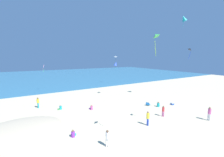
{
  "coord_description": "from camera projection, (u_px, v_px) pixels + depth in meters",
  "views": [
    {
      "loc": [
        -10.06,
        -9.62,
        7.55
      ],
      "look_at": [
        0.0,
        7.93,
        4.52
      ],
      "focal_mm": 22.39,
      "sensor_mm": 36.0,
      "label": 1
    }
  ],
  "objects": [
    {
      "name": "beach_chair_near_camera",
      "position": [
        148.0,
        104.0,
        22.23
      ],
      "size": [
        0.79,
        0.76,
        0.51
      ],
      "rotation": [
        0.0,
        0.0,
        0.36
      ],
      "color": "#2370B2",
      "rests_on": "ground_plane"
    },
    {
      "name": "kite_green",
      "position": [
        155.0,
        36.0,
        10.51
      ],
      "size": [
        0.72,
        0.67,
        1.72
      ],
      "rotation": [
        0.0,
        0.0,
        0.51
      ],
      "color": "green"
    },
    {
      "name": "kite_blue",
      "position": [
        116.0,
        64.0,
        26.59
      ],
      "size": [
        0.89,
        0.69,
        1.37
      ],
      "rotation": [
        0.0,
        0.0,
        4.78
      ],
      "color": "blue"
    },
    {
      "name": "person_8",
      "position": [
        163.0,
        110.0,
        17.97
      ],
      "size": [
        0.37,
        0.37,
        1.43
      ],
      "rotation": [
        0.0,
        0.0,
        0.36
      ],
      "color": "#D8599E",
      "rests_on": "ground_plane"
    },
    {
      "name": "kite_teal",
      "position": [
        184.0,
        18.0,
        22.49
      ],
      "size": [
        1.32,
        1.22,
        1.95
      ],
      "rotation": [
        0.0,
        0.0,
        4.15
      ],
      "color": "#1EADAD"
    },
    {
      "name": "dune_mound",
      "position": [
        17.0,
        131.0,
        14.54
      ],
      "size": [
        8.76,
        6.13,
        1.2
      ],
      "primitive_type": "ellipsoid",
      "color": "beige",
      "rests_on": "ground_plane"
    },
    {
      "name": "person_7",
      "position": [
        107.0,
        137.0,
        11.83
      ],
      "size": [
        0.42,
        0.42,
        1.51
      ],
      "rotation": [
        0.0,
        0.0,
        4.1
      ],
      "color": "white",
      "rests_on": "ground_plane"
    },
    {
      "name": "ocean_water",
      "position": [
        60.0,
        76.0,
        59.08
      ],
      "size": [
        120.0,
        60.0,
        0.05
      ],
      "primitive_type": "cube",
      "color": "teal",
      "rests_on": "ground_plane"
    },
    {
      "name": "person_2",
      "position": [
        209.0,
        113.0,
        16.8
      ],
      "size": [
        0.35,
        0.35,
        1.7
      ],
      "rotation": [
        0.0,
        0.0,
        6.26
      ],
      "color": "white",
      "rests_on": "ground_plane"
    },
    {
      "name": "cooler_box",
      "position": [
        172.0,
        104.0,
        22.61
      ],
      "size": [
        0.49,
        0.58,
        0.29
      ],
      "rotation": [
        0.0,
        0.0,
        1.31
      ],
      "color": "#2D56B7",
      "rests_on": "ground_plane"
    },
    {
      "name": "kite_black",
      "position": [
        190.0,
        49.0,
        13.23
      ],
      "size": [
        0.49,
        0.5,
        1.07
      ],
      "rotation": [
        0.0,
        0.0,
        3.94
      ],
      "color": "black"
    },
    {
      "name": "ground_plane",
      "position": [
        106.0,
        104.0,
        22.9
      ],
      "size": [
        120.0,
        120.0,
        0.0
      ],
      "primitive_type": "plane",
      "color": "beige"
    },
    {
      "name": "person_1",
      "position": [
        148.0,
        117.0,
        15.57
      ],
      "size": [
        0.4,
        0.4,
        1.65
      ],
      "rotation": [
        0.0,
        0.0,
        2.87
      ],
      "color": "blue",
      "rests_on": "ground_plane"
    },
    {
      "name": "person_0",
      "position": [
        38.0,
        102.0,
        21.01
      ],
      "size": [
        0.4,
        0.4,
        1.62
      ],
      "rotation": [
        0.0,
        0.0,
        3.41
      ],
      "color": "#19ADB2",
      "rests_on": "ground_plane"
    },
    {
      "name": "kite_white",
      "position": [
        116.0,
        56.0,
        39.1
      ],
      "size": [
        0.97,
        0.91,
        1.16
      ],
      "rotation": [
        0.0,
        0.0,
        2.6
      ],
      "color": "white"
    },
    {
      "name": "person_3",
      "position": [
        73.0,
        134.0,
        13.42
      ],
      "size": [
        0.6,
        0.65,
        0.73
      ],
      "rotation": [
        0.0,
        0.0,
        0.91
      ],
      "color": "purple",
      "rests_on": "ground_plane"
    },
    {
      "name": "kite_pink",
      "position": [
        43.0,
        67.0,
        30.65
      ],
      "size": [
        0.29,
        1.1,
        1.57
      ],
      "rotation": [
        0.0,
        0.0,
        4.37
      ],
      "color": "pink"
    },
    {
      "name": "person_5",
      "position": [
        91.0,
        108.0,
        20.47
      ],
      "size": [
        0.52,
        0.68,
        0.76
      ],
      "rotation": [
        0.0,
        0.0,
        1.96
      ],
      "color": "#D8599E",
      "rests_on": "ground_plane"
    },
    {
      "name": "person_4",
      "position": [
        158.0,
        105.0,
        21.7
      ],
      "size": [
        0.71,
        0.56,
        0.79
      ],
      "rotation": [
        0.0,
        0.0,
        0.43
      ],
      "color": "#19ADB2",
      "rests_on": "ground_plane"
    },
    {
      "name": "person_6",
      "position": [
        60.0,
        108.0,
        20.54
      ],
      "size": [
        0.58,
        0.36,
        0.72
      ],
      "rotation": [
        0.0,
        0.0,
        3.19
      ],
      "color": "#19ADB2",
      "rests_on": "ground_plane"
    }
  ]
}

